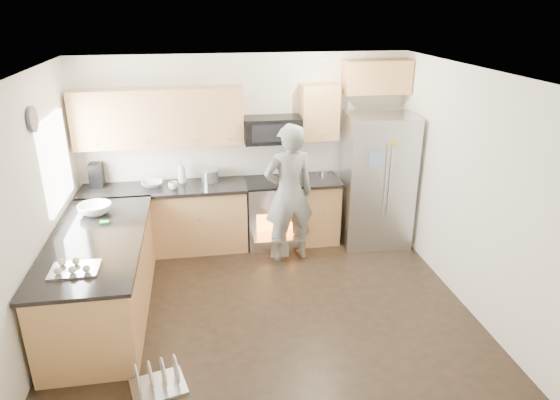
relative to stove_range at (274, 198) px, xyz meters
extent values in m
plane|color=black|center=(-0.35, -1.69, -0.68)|extent=(4.50, 4.50, 0.00)
cube|color=white|center=(-0.35, 0.31, 0.62)|extent=(4.50, 0.04, 2.60)
cube|color=white|center=(-0.35, -3.69, 0.62)|extent=(4.50, 0.04, 2.60)
cube|color=white|center=(-2.60, -1.69, 0.62)|extent=(0.04, 4.00, 2.60)
cube|color=white|center=(1.90, -1.69, 0.62)|extent=(0.04, 4.00, 2.60)
cube|color=white|center=(-0.35, -1.69, 1.92)|extent=(4.50, 4.00, 0.04)
cube|color=white|center=(-2.58, -0.69, 0.87)|extent=(0.04, 1.00, 1.00)
cylinder|color=#FFECCC|center=(0.55, -0.59, 1.91)|extent=(0.14, 0.14, 0.02)
cylinder|color=#474754|center=(-2.57, -1.24, 1.47)|extent=(0.03, 0.26, 0.26)
cube|color=tan|center=(-1.48, 0.01, -0.24)|extent=(2.15, 0.60, 0.87)
cube|color=black|center=(-1.48, 0.00, 0.23)|extent=(2.19, 0.64, 0.04)
cube|color=tan|center=(0.65, 0.01, -0.24)|extent=(0.50, 0.60, 0.87)
cube|color=black|center=(0.65, 0.00, 0.23)|extent=(0.54, 0.64, 0.04)
cube|color=tan|center=(-1.47, 0.14, 1.15)|extent=(2.16, 0.33, 0.74)
cube|color=tan|center=(0.65, 0.14, 1.15)|extent=(0.50, 0.33, 0.74)
cube|color=tan|center=(1.43, 0.14, 1.60)|extent=(0.90, 0.33, 0.44)
imported|color=silver|center=(-1.63, 0.06, 0.28)|extent=(0.28, 0.28, 0.07)
imported|color=silver|center=(-1.24, 0.15, 0.40)|extent=(0.11, 0.12, 0.30)
imported|color=silver|center=(-1.35, -0.10, 0.30)|extent=(0.13, 0.13, 0.10)
cylinder|color=#B7B7BC|center=(-0.86, 0.13, 0.33)|extent=(0.24, 0.24, 0.16)
cube|color=black|center=(-2.35, 0.17, 0.41)|extent=(0.17, 0.21, 0.32)
cylinder|color=#B7B7BC|center=(0.74, 0.11, 0.28)|extent=(0.09, 0.09, 0.07)
cube|color=tan|center=(-2.10, -1.44, -0.24)|extent=(0.90, 2.30, 0.87)
cube|color=black|center=(-2.10, -1.44, 0.23)|extent=(0.96, 2.36, 0.04)
imported|color=silver|center=(-2.22, -0.79, 0.31)|extent=(0.38, 0.38, 0.12)
cube|color=green|center=(-2.07, -1.10, 0.26)|extent=(0.10, 0.07, 0.03)
cube|color=#B7B7BC|center=(-2.17, -2.13, 0.29)|extent=(0.43, 0.33, 0.09)
cube|color=#B7B7BC|center=(0.00, -0.01, -0.23)|extent=(0.76, 0.62, 0.90)
cube|color=black|center=(0.00, -0.01, 0.24)|extent=(0.76, 0.60, 0.03)
cube|color=orange|center=(0.00, -0.33, -0.28)|extent=(0.56, 0.02, 0.34)
cube|color=#B7B7BC|center=(0.00, -0.49, -0.36)|extent=(0.70, 0.34, 0.03)
cube|color=beige|center=(0.00, -0.54, -0.50)|extent=(0.24, 0.03, 0.28)
cube|color=black|center=(0.00, 0.11, 0.94)|extent=(0.76, 0.40, 0.34)
cube|color=#B7B7BC|center=(1.42, -0.20, 0.24)|extent=(0.95, 0.77, 1.84)
cylinder|color=#B7B7BC|center=(1.39, -0.56, 0.37)|extent=(0.02, 0.02, 1.00)
cylinder|color=#B7B7BC|center=(1.45, -0.56, 0.37)|extent=(0.02, 0.02, 1.00)
cube|color=pink|center=(1.62, -0.56, 0.17)|extent=(0.24, 0.03, 0.30)
cube|color=#8BA8DF|center=(1.24, -0.56, 0.67)|extent=(0.18, 0.02, 0.22)
imported|color=gray|center=(0.13, -0.49, 0.24)|extent=(0.73, 0.54, 1.84)
cube|color=#B7B7BC|center=(-1.46, -2.74, -0.66)|extent=(0.55, 0.48, 0.03)
cylinder|color=silver|center=(-1.63, -2.78, -0.52)|extent=(0.08, 0.26, 0.26)
cylinder|color=silver|center=(-1.52, -2.75, -0.52)|extent=(0.08, 0.26, 0.26)
cylinder|color=silver|center=(-1.41, -2.72, -0.52)|extent=(0.08, 0.26, 0.26)
cylinder|color=silver|center=(-1.30, -2.70, -0.52)|extent=(0.08, 0.26, 0.26)
camera|label=1|loc=(-0.96, -6.39, 2.54)|focal=32.00mm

